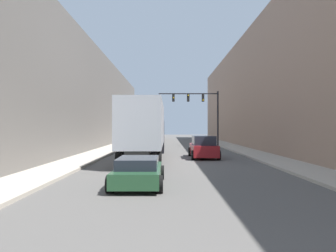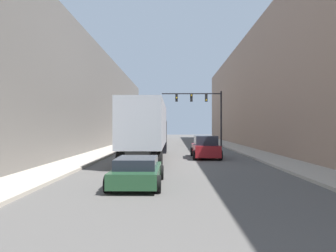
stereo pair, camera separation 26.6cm
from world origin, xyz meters
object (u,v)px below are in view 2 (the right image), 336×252
semi_truck (148,128)px  traffic_signal_gantry (205,107)px  sedan_car (137,171)px  suv_car (205,147)px

semi_truck → traffic_signal_gantry: 16.30m
sedan_car → traffic_signal_gantry: bearing=78.6°
semi_truck → suv_car: 4.69m
semi_truck → sedan_car: size_ratio=3.38×
suv_car → traffic_signal_gantry: (1.36, 14.31, 4.00)m
traffic_signal_gantry → semi_truck: bearing=-110.9°
sedan_car → suv_car: suv_car is taller
sedan_car → semi_truck: bearing=92.3°
sedan_car → suv_car: size_ratio=0.93×
sedan_car → traffic_signal_gantry: size_ratio=0.60×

